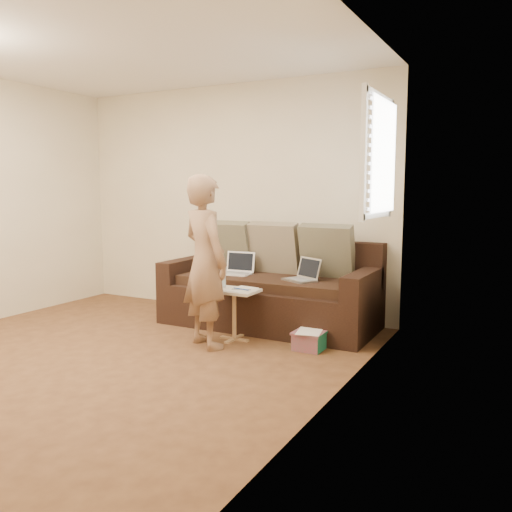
% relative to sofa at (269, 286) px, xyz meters
% --- Properties ---
extents(floor, '(4.50, 4.50, 0.00)m').
position_rel_sofa_xyz_m(floor, '(-0.75, -1.77, -0.42)').
color(floor, '#4C2F1C').
rests_on(floor, ground).
extents(ceiling, '(4.50, 4.50, 0.00)m').
position_rel_sofa_xyz_m(ceiling, '(-0.75, -1.77, 2.18)').
color(ceiling, white).
rests_on(ceiling, wall_back).
extents(wall_back, '(4.00, 0.00, 4.00)m').
position_rel_sofa_xyz_m(wall_back, '(-0.75, 0.48, 0.87)').
color(wall_back, beige).
rests_on(wall_back, ground).
extents(wall_right, '(0.00, 4.50, 4.50)m').
position_rel_sofa_xyz_m(wall_right, '(1.25, -1.77, 0.87)').
color(wall_right, beige).
rests_on(wall_right, ground).
extents(window_blinds, '(0.12, 0.88, 1.08)m').
position_rel_sofa_xyz_m(window_blinds, '(1.20, -0.27, 1.28)').
color(window_blinds, white).
rests_on(window_blinds, wall_right).
extents(sofa, '(2.20, 0.95, 0.85)m').
position_rel_sofa_xyz_m(sofa, '(0.00, 0.00, 0.00)').
color(sofa, black).
rests_on(sofa, ground).
extents(pillow_left, '(0.55, 0.29, 0.57)m').
position_rel_sofa_xyz_m(pillow_left, '(-0.60, 0.19, 0.37)').
color(pillow_left, brown).
rests_on(pillow_left, sofa).
extents(pillow_mid, '(0.55, 0.27, 0.57)m').
position_rel_sofa_xyz_m(pillow_mid, '(-0.05, 0.23, 0.37)').
color(pillow_mid, '#786F56').
rests_on(pillow_mid, sofa).
extents(pillow_right, '(0.55, 0.28, 0.57)m').
position_rel_sofa_xyz_m(pillow_right, '(0.55, 0.22, 0.37)').
color(pillow_right, brown).
rests_on(pillow_right, sofa).
extents(laptop_silver, '(0.39, 0.35, 0.21)m').
position_rel_sofa_xyz_m(laptop_silver, '(0.38, -0.09, 0.10)').
color(laptop_silver, '#B7BABC').
rests_on(laptop_silver, sofa).
extents(laptop_white, '(0.34, 0.26, 0.24)m').
position_rel_sofa_xyz_m(laptop_white, '(-0.38, -0.04, 0.10)').
color(laptop_white, white).
rests_on(laptop_white, sofa).
extents(person, '(0.68, 0.60, 1.56)m').
position_rel_sofa_xyz_m(person, '(-0.19, -0.91, 0.35)').
color(person, brown).
rests_on(person, ground).
extents(side_table, '(0.44, 0.31, 0.49)m').
position_rel_sofa_xyz_m(side_table, '(-0.05, -0.62, -0.18)').
color(side_table, silver).
rests_on(side_table, ground).
extents(drinking_glass, '(0.07, 0.07, 0.12)m').
position_rel_sofa_xyz_m(drinking_glass, '(-0.21, -0.58, 0.12)').
color(drinking_glass, silver).
rests_on(drinking_glass, side_table).
extents(scissors, '(0.18, 0.10, 0.02)m').
position_rel_sofa_xyz_m(scissors, '(0.02, -0.63, 0.07)').
color(scissors, silver).
rests_on(scissors, side_table).
extents(paper_on_table, '(0.25, 0.33, 0.00)m').
position_rel_sofa_xyz_m(paper_on_table, '(-0.00, -0.60, 0.06)').
color(paper_on_table, white).
rests_on(paper_on_table, side_table).
extents(striped_box, '(0.27, 0.27, 0.17)m').
position_rel_sofa_xyz_m(striped_box, '(0.69, -0.58, -0.34)').
color(striped_box, '#DC214F').
rests_on(striped_box, ground).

